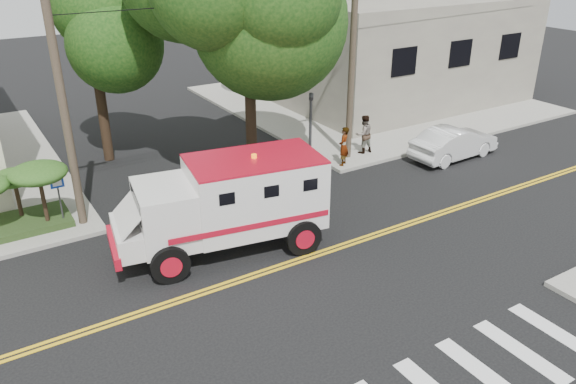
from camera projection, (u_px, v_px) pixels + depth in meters
ground at (309, 257)px, 17.99m from camera, size 100.00×100.00×0.00m
sidewalk_ne at (368, 99)px, 34.85m from camera, size 17.00×17.00×0.15m
building_right at (385, 46)px, 34.66m from camera, size 14.00×12.00×6.00m
utility_pole_left at (63, 103)px, 18.05m from camera, size 0.28×0.28×9.00m
utility_pole_right at (352, 61)px, 23.91m from camera, size 0.28×0.28×9.00m
tree_main at (262, 0)px, 20.69m from camera, size 6.08×5.70×9.85m
tree_left at (100, 31)px, 23.40m from camera, size 4.48×4.20×7.70m
traffic_signal at (310, 125)px, 23.20m from camera, size 0.15×0.18×3.60m
accessibility_sign at (59, 193)px, 19.21m from camera, size 0.45×0.10×2.02m
palm_planter at (16, 189)px, 18.85m from camera, size 3.52×2.63×2.36m
armored_truck at (229, 200)px, 17.81m from camera, size 7.03×3.60×3.06m
parked_sedan at (454, 143)px, 25.68m from camera, size 4.52×1.74×1.47m
pedestrian_a at (344, 146)px, 24.45m from camera, size 0.75×0.72×1.73m
pedestrian_b at (364, 134)px, 25.83m from camera, size 0.91×0.73×1.79m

